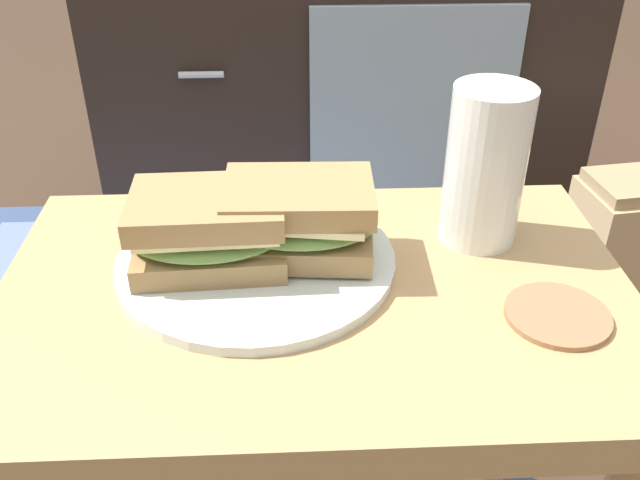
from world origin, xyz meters
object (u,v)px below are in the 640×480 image
sandwich_front (209,229)px  beer_glass (485,169)px  coaster (558,315)px  tv_cabinet (340,89)px  paper_bag (638,256)px  plate (256,260)px  sandwich_back (299,218)px

sandwich_front → beer_glass: (0.25, 0.05, 0.03)m
coaster → sandwich_front: bearing=163.9°
beer_glass → sandwich_front: bearing=-169.9°
tv_cabinet → paper_bag: bearing=-43.2°
plate → paper_bag: plate is taller
sandwich_front → coaster: (0.29, -0.08, -0.04)m
plate → sandwich_front: sandwich_front is taller
beer_glass → plate: bearing=-169.4°
sandwich_back → beer_glass: (0.17, 0.03, 0.03)m
plate → coaster: size_ratio=2.93×
coaster → sandwich_back: bearing=155.9°
sandwich_front → coaster: size_ratio=1.71×
sandwich_front → sandwich_back: 0.08m
tv_cabinet → paper_bag: tv_cabinet is taller
tv_cabinet → sandwich_front: bearing=-101.3°
coaster → paper_bag: (0.38, 0.54, -0.31)m
sandwich_back → coaster: bearing=-24.1°
beer_glass → sandwich_back: bearing=-168.7°
plate → paper_bag: bearing=35.3°
beer_glass → paper_bag: (0.42, 0.41, -0.38)m
plate → sandwich_back: sandwich_back is taller
plate → paper_bag: (0.63, 0.45, -0.31)m
sandwich_front → coaster: bearing=-16.1°
sandwich_back → coaster: 0.23m
coaster → beer_glass: bearing=106.3°
sandwich_back → sandwich_front: bearing=-172.5°
sandwich_front → sandwich_back: sandwich_back is taller
plate → beer_glass: bearing=10.6°
paper_bag → sandwich_front: bearing=-146.0°
tv_cabinet → coaster: size_ratio=11.09×
sandwich_front → plate: bearing=7.5°
sandwich_back → paper_bag: bearing=36.8°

